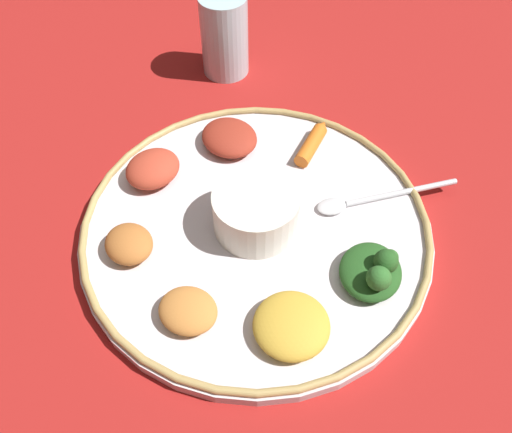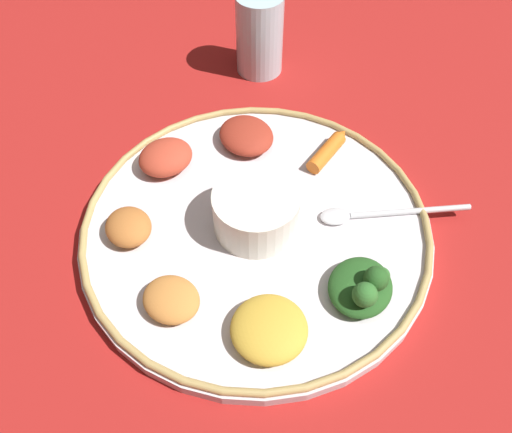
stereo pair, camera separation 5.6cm
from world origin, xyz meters
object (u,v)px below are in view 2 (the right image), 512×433
at_px(center_bowl, 256,210).
at_px(drinking_glass, 260,39).
at_px(carrot_near_spoon, 329,150).
at_px(greens_pile, 363,287).
at_px(spoon, 371,214).

relative_size(center_bowl, drinking_glass, 0.82).
bearing_deg(carrot_near_spoon, drinking_glass, -23.79).
height_order(greens_pile, carrot_near_spoon, greens_pile).
height_order(center_bowl, spoon, center_bowl).
bearing_deg(greens_pile, drinking_glass, -32.92).
distance_m(center_bowl, spoon, 0.13).
bearing_deg(drinking_glass, center_bowl, 131.78).
distance_m(spoon, carrot_near_spoon, 0.11).
distance_m(center_bowl, carrot_near_spoon, 0.14).
distance_m(center_bowl, greens_pile, 0.14).
bearing_deg(carrot_near_spoon, greens_pile, 137.32).
bearing_deg(spoon, greens_pile, 119.29).
distance_m(spoon, drinking_glass, 0.32).
bearing_deg(greens_pile, carrot_near_spoon, -42.68).
bearing_deg(carrot_near_spoon, center_bowl, 93.25).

